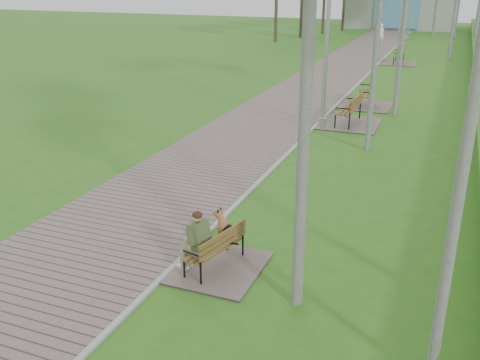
% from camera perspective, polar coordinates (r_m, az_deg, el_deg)
% --- Properties ---
extents(walkway, '(3.50, 67.00, 0.04)m').
position_cam_1_polar(walkway, '(26.81, 8.89, 10.49)').
color(walkway, '#71625B').
rests_on(walkway, ground).
extents(kerb, '(0.10, 67.00, 0.05)m').
position_cam_1_polar(kerb, '(26.47, 12.63, 10.12)').
color(kerb, '#999993').
rests_on(kerb, ground).
extents(building_north, '(10.00, 5.20, 4.00)m').
position_cam_1_polar(building_north, '(55.54, 16.72, 17.31)').
color(building_north, '#9E9E99').
rests_on(building_north, ground).
extents(bench_main, '(1.54, 1.71, 1.34)m').
position_cam_1_polar(bench_main, '(9.34, -3.08, -7.42)').
color(bench_main, '#71625B').
rests_on(bench_main, ground).
extents(bench_second, '(2.03, 2.26, 1.25)m').
position_cam_1_polar(bench_second, '(18.84, 11.43, 6.55)').
color(bench_second, '#71625B').
rests_on(bench_second, ground).
extents(bench_third, '(1.95, 2.16, 1.20)m').
position_cam_1_polar(bench_third, '(21.70, 13.20, 8.27)').
color(bench_third, '#71625B').
rests_on(bench_third, ground).
extents(bench_far, '(1.90, 2.11, 1.17)m').
position_cam_1_polar(bench_far, '(32.93, 16.55, 12.18)').
color(bench_far, '#71625B').
rests_on(bench_far, ground).
extents(lamp_post_second, '(0.22, 0.22, 5.75)m').
position_cam_1_polar(lamp_post_second, '(17.81, 9.21, 13.91)').
color(lamp_post_second, '#A3A5AB').
rests_on(lamp_post_second, ground).
extents(lamp_post_third, '(0.17, 0.17, 4.42)m').
position_cam_1_polar(lamp_post_third, '(39.12, 16.71, 16.18)').
color(lamp_post_third, '#A3A5AB').
rests_on(lamp_post_third, ground).
extents(lamp_post_far, '(0.22, 0.22, 5.81)m').
position_cam_1_polar(lamp_post_far, '(44.92, 17.79, 17.42)').
color(lamp_post_far, '#A3A5AB').
rests_on(lamp_post_far, ground).
extents(pedestrian_near, '(0.57, 0.41, 1.48)m').
position_cam_1_polar(pedestrian_near, '(42.29, 14.77, 14.85)').
color(pedestrian_near, white).
rests_on(pedestrian_near, ground).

